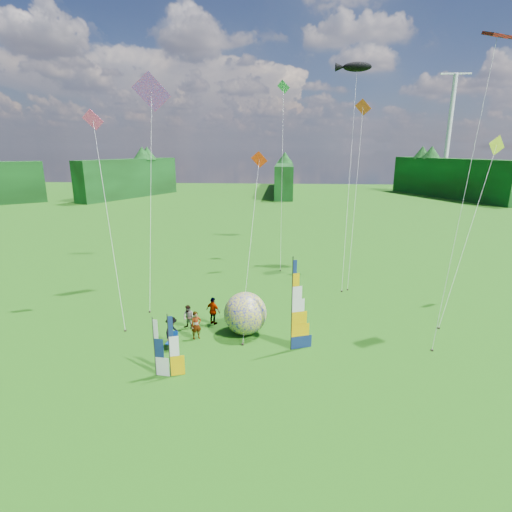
# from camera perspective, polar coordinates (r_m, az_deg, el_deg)

# --- Properties ---
(ground) EXTENTS (220.00, 220.00, 0.00)m
(ground) POSITION_cam_1_polar(r_m,az_deg,el_deg) (20.25, 2.07, -18.36)
(ground) COLOR #206E11
(ground) RESTS_ON ground
(treeline_ring) EXTENTS (210.00, 210.00, 8.00)m
(treeline_ring) POSITION_cam_1_polar(r_m,az_deg,el_deg) (18.34, 2.19, -7.91)
(treeline_ring) COLOR #125F1A
(treeline_ring) RESTS_ON ground
(turbine_right) EXTENTS (8.00, 1.20, 30.00)m
(turbine_right) POSITION_cam_1_polar(r_m,az_deg,el_deg) (126.92, 25.83, 15.59)
(turbine_right) COLOR silver
(turbine_right) RESTS_ON ground
(feather_banner_main) EXTENTS (1.38, 0.58, 5.34)m
(feather_banner_main) POSITION_cam_1_polar(r_m,az_deg,el_deg) (22.44, 5.14, -7.16)
(feather_banner_main) COLOR navy
(feather_banner_main) RESTS_ON ground
(side_banner_left) EXTENTS (0.91, 0.38, 3.29)m
(side_banner_left) POSITION_cam_1_polar(r_m,az_deg,el_deg) (20.75, -12.32, -12.56)
(side_banner_left) COLOR #E7AC00
(side_banner_left) RESTS_ON ground
(side_banner_far) EXTENTS (0.92, 0.21, 3.07)m
(side_banner_far) POSITION_cam_1_polar(r_m,az_deg,el_deg) (21.07, -14.32, -12.58)
(side_banner_far) COLOR white
(side_banner_far) RESTS_ON ground
(bol_inflatable) EXTENTS (2.69, 2.69, 2.65)m
(bol_inflatable) POSITION_cam_1_polar(r_m,az_deg,el_deg) (24.83, -1.54, -8.19)
(bol_inflatable) COLOR #0E0F9C
(bol_inflatable) RESTS_ON ground
(spectator_a) EXTENTS (0.76, 0.68, 1.74)m
(spectator_a) POSITION_cam_1_polar(r_m,az_deg,el_deg) (24.59, -8.54, -9.76)
(spectator_a) COLOR #66594C
(spectator_a) RESTS_ON ground
(spectator_b) EXTENTS (0.85, 0.67, 1.57)m
(spectator_b) POSITION_cam_1_polar(r_m,az_deg,el_deg) (25.97, -9.62, -8.61)
(spectator_b) COLOR #66594C
(spectator_b) RESTS_ON ground
(spectator_c) EXTENTS (0.67, 1.23, 1.80)m
(spectator_c) POSITION_cam_1_polar(r_m,az_deg,el_deg) (24.03, -11.95, -10.49)
(spectator_c) COLOR #66594C
(spectator_c) RESTS_ON ground
(spectator_d) EXTENTS (1.16, 0.92, 1.85)m
(spectator_d) POSITION_cam_1_polar(r_m,az_deg,el_deg) (26.31, -6.13, -7.81)
(spectator_d) COLOR #66594C
(spectator_d) RESTS_ON ground
(camp_chair) EXTENTS (0.67, 0.67, 1.05)m
(camp_chair) POSITION_cam_1_polar(r_m,az_deg,el_deg) (23.74, -11.95, -11.83)
(camp_chair) COLOR navy
(camp_chair) RESTS_ON ground
(kite_whale) EXTENTS (5.95, 14.71, 20.12)m
(kite_whale) POSITION_cam_1_polar(r_m,az_deg,el_deg) (36.60, 13.37, 13.11)
(kite_whale) COLOR black
(kite_whale) RESTS_ON ground
(kite_rainbow_delta) EXTENTS (9.72, 13.40, 17.78)m
(kite_rainbow_delta) POSITION_cam_1_polar(r_m,az_deg,el_deg) (30.72, -14.96, 10.46)
(kite_rainbow_delta) COLOR red
(kite_rainbow_delta) RESTS_ON ground
(kite_parafoil) EXTENTS (9.50, 10.53, 19.16)m
(kite_parafoil) POSITION_cam_1_polar(r_m,az_deg,el_deg) (25.90, 27.92, 9.93)
(kite_parafoil) COLOR #A31308
(kite_parafoil) RESTS_ON ground
(small_kite_red) EXTENTS (5.65, 10.79, 11.37)m
(small_kite_red) POSITION_cam_1_polar(r_m,az_deg,el_deg) (33.99, -0.46, 5.95)
(small_kite_red) COLOR red
(small_kite_red) RESTS_ON ground
(small_kite_orange) EXTENTS (5.26, 10.34, 15.83)m
(small_kite_orange) POSITION_cam_1_polar(r_m,az_deg,el_deg) (35.34, 14.11, 9.51)
(small_kite_orange) COLOR #EF4B1A
(small_kite_orange) RESTS_ON ground
(small_kite_yellow) EXTENTS (10.31, 11.24, 12.51)m
(small_kite_yellow) POSITION_cam_1_polar(r_m,az_deg,el_deg) (30.65, 28.32, 4.16)
(small_kite_yellow) COLOR #F0FF29
(small_kite_yellow) RESTS_ON ground
(small_kite_pink) EXTENTS (6.83, 8.89, 14.22)m
(small_kite_pink) POSITION_cam_1_polar(r_m,az_deg,el_deg) (28.11, -20.45, 5.95)
(small_kite_pink) COLOR #EE3E76
(small_kite_pink) RESTS_ON ground
(small_kite_green) EXTENTS (5.47, 10.45, 18.24)m
(small_kite_green) POSITION_cam_1_polar(r_m,az_deg,el_deg) (39.80, 3.75, 12.27)
(small_kite_green) COLOR #46C766
(small_kite_green) RESTS_ON ground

